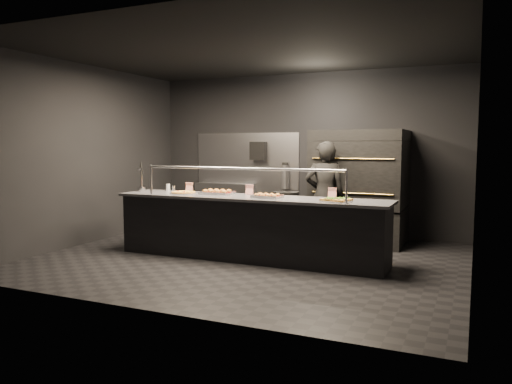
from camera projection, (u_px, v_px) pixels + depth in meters
room at (249, 157)px, 7.24m from camera, size 6.04×6.00×3.00m
service_counter at (249, 228)px, 7.28m from camera, size 4.10×0.78×1.37m
pizza_oven at (360, 186)px, 8.48m from camera, size 1.50×1.23×1.91m
prep_shelf at (225, 205)px, 10.04m from camera, size 1.20×0.35×0.90m
towel_dispenser at (259, 151)px, 9.72m from camera, size 0.30×0.20×0.35m
fire_extinguisher at (285, 177)px, 9.55m from camera, size 0.14×0.14×0.51m
beer_tap at (141, 182)px, 8.06m from camera, size 0.13×0.19×0.51m
round_pizza at (183, 193)px, 7.68m from camera, size 0.42×0.42×0.03m
slider_tray_a at (217, 192)px, 7.60m from camera, size 0.54×0.45×0.08m
slider_tray_b at (267, 196)px, 7.09m from camera, size 0.43×0.35×0.06m
square_pizza at (336, 200)px, 6.62m from camera, size 0.44×0.44×0.05m
condiment_jar at (170, 188)px, 8.12m from camera, size 0.17×0.07×0.11m
tent_cards at (254, 190)px, 7.51m from camera, size 2.46×0.04×0.15m
trash_bin at (286, 213)px, 9.25m from camera, size 0.48×0.48×0.80m
worker at (325, 195)px, 7.95m from camera, size 0.74×0.61×1.72m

